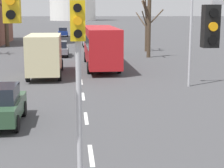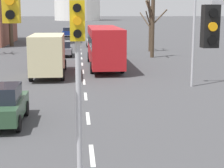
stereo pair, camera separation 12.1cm
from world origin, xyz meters
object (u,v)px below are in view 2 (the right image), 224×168
object	(u,v)px
traffic_signal_centre_tall	(78,62)
sedan_far_right	(2,105)
sedan_near_right	(93,40)
sedan_near_left	(64,48)
city_bus	(104,44)
sedan_far_left	(67,32)
street_lamp_right	(189,18)
sedan_mid_centre	(114,45)
delivery_truck	(49,53)

from	to	relation	value
traffic_signal_centre_tall	sedan_far_right	xyz separation A→B (m)	(-3.27, 6.88, -2.72)
traffic_signal_centre_tall	sedan_near_right	size ratio (longest dim) A/B	1.27
sedan_near_left	sedan_near_right	size ratio (longest dim) A/B	1.08
sedan_near_left	sedan_near_right	distance (m)	11.83
traffic_signal_centre_tall	city_bus	bearing A→B (deg)	84.31
sedan_far_left	sedan_far_right	xyz separation A→B (m)	(-1.37, -58.20, -0.02)
sedan_near_right	sedan_far_right	bearing A→B (deg)	-98.47
city_bus	street_lamp_right	bearing A→B (deg)	-62.08
traffic_signal_centre_tall	sedan_far_right	bearing A→B (deg)	115.43
sedan_near_right	sedan_near_left	bearing A→B (deg)	-107.74
city_bus	traffic_signal_centre_tall	bearing A→B (deg)	-95.69
street_lamp_right	sedan_far_right	world-z (taller)	street_lamp_right
sedan_near_left	traffic_signal_centre_tall	bearing A→B (deg)	-87.40
street_lamp_right	sedan_near_right	xyz separation A→B (m)	(-4.89, 29.07, -3.56)
street_lamp_right	sedan_mid_centre	bearing A→B (deg)	97.67
sedan_near_right	city_bus	distance (m)	20.17
delivery_truck	street_lamp_right	bearing A→B (deg)	-28.61
sedan_near_left	delivery_truck	distance (m)	12.83
traffic_signal_centre_tall	city_bus	distance (m)	23.31
street_lamp_right	sedan_near_right	distance (m)	29.69
sedan_near_left	sedan_far_right	distance (m)	25.20
sedan_far_left	delivery_truck	world-z (taller)	delivery_truck
traffic_signal_centre_tall	city_bus	world-z (taller)	traffic_signal_centre_tall
sedan_mid_centre	sedan_near_right	bearing A→B (deg)	104.00
street_lamp_right	sedan_mid_centre	world-z (taller)	street_lamp_right
street_lamp_right	sedan_far_right	bearing A→B (deg)	-144.59
sedan_near_left	sedan_far_left	world-z (taller)	sedan_far_left
sedan_mid_centre	city_bus	bearing A→B (deg)	-99.58
street_lamp_right	delivery_truck	distance (m)	10.82
sedan_far_right	city_bus	bearing A→B (deg)	71.07
sedan_near_right	delivery_truck	xyz separation A→B (m)	(-4.32, -24.05, 0.87)
sedan_mid_centre	street_lamp_right	bearing A→B (deg)	-82.33
sedan_far_left	sedan_far_right	size ratio (longest dim) A/B	1.00
sedan_near_left	sedan_far_right	bearing A→B (deg)	-94.13
sedan_far_left	traffic_signal_centre_tall	bearing A→B (deg)	-88.33
street_lamp_right	city_bus	world-z (taller)	street_lamp_right
sedan_near_left	delivery_truck	bearing A→B (deg)	-93.19
traffic_signal_centre_tall	sedan_far_left	bearing A→B (deg)	91.67
traffic_signal_centre_tall	sedan_far_right	distance (m)	8.09
traffic_signal_centre_tall	delivery_truck	world-z (taller)	traffic_signal_centre_tall
sedan_far_right	sedan_far_left	bearing A→B (deg)	88.65
city_bus	sedan_mid_centre	bearing A→B (deg)	80.42
city_bus	sedan_near_right	bearing A→B (deg)	90.44
sedan_far_left	street_lamp_right	bearing A→B (deg)	-80.03
sedan_far_right	delivery_truck	distance (m)	12.43
sedan_near_left	city_bus	bearing A→B (deg)	-67.03
city_bus	sedan_far_left	bearing A→B (deg)	95.73
sedan_far_right	delivery_truck	size ratio (longest dim) A/B	0.54
sedan_mid_centre	delivery_truck	bearing A→B (deg)	-112.49
sedan_far_right	sedan_near_left	bearing A→B (deg)	85.87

